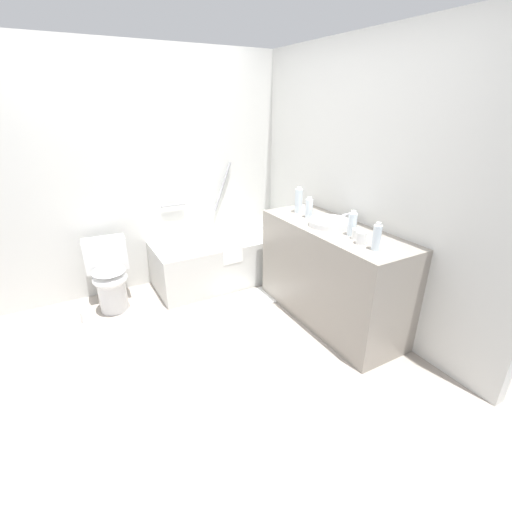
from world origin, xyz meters
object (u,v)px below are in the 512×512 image
(bathtub, at_px, (222,258))
(toilet_paper_roll, at_px, (87,316))
(drinking_glass_1, at_px, (361,238))
(toilet, at_px, (109,275))
(sink_faucet, at_px, (348,218))
(drinking_glass_0, at_px, (356,234))
(water_bottle_3, at_px, (299,200))
(water_bottle_0, at_px, (309,208))
(bath_mat, at_px, (254,298))
(sink_basin, at_px, (330,223))
(water_bottle_1, at_px, (377,237))
(water_bottle_2, at_px, (352,224))

(bathtub, relative_size, toilet_paper_roll, 12.70)
(drinking_glass_1, bearing_deg, toilet, 136.31)
(bathtub, height_order, sink_faucet, bathtub)
(sink_faucet, distance_m, drinking_glass_0, 0.43)
(water_bottle_3, bearing_deg, water_bottle_0, -93.62)
(toilet_paper_roll, bearing_deg, bath_mat, -14.24)
(bathtub, relative_size, sink_basin, 4.07)
(bathtub, distance_m, toilet, 1.18)
(water_bottle_1, distance_m, water_bottle_2, 0.32)
(sink_faucet, xyz_separation_m, bath_mat, (-0.64, 0.57, -0.92))
(water_bottle_1, distance_m, bath_mat, 1.56)
(toilet, xyz_separation_m, sink_faucet, (1.93, -1.11, 0.58))
(water_bottle_3, bearing_deg, sink_faucet, -64.61)
(sink_basin, bearing_deg, toilet_paper_roll, 154.09)
(sink_faucet, height_order, bath_mat, sink_faucet)
(water_bottle_2, distance_m, bath_mat, 1.36)
(sink_faucet, distance_m, water_bottle_3, 0.51)
(toilet, distance_m, toilet_paper_roll, 0.42)
(toilet_paper_roll, bearing_deg, water_bottle_0, -19.27)
(sink_basin, distance_m, drinking_glass_1, 0.46)
(water_bottle_0, bearing_deg, water_bottle_1, -93.79)
(bathtub, distance_m, water_bottle_0, 1.22)
(drinking_glass_0, relative_size, drinking_glass_1, 0.89)
(water_bottle_2, height_order, bath_mat, water_bottle_2)
(water_bottle_2, height_order, drinking_glass_1, water_bottle_2)
(sink_basin, bearing_deg, water_bottle_1, -97.19)
(sink_basin, height_order, water_bottle_2, water_bottle_2)
(drinking_glass_0, bearing_deg, drinking_glass_1, -111.80)
(water_bottle_1, xyz_separation_m, water_bottle_3, (0.07, 1.05, 0.02))
(toilet, height_order, drinking_glass_0, drinking_glass_0)
(sink_basin, relative_size, water_bottle_2, 1.77)
(bathtub, bearing_deg, sink_basin, -64.01)
(water_bottle_2, bearing_deg, water_bottle_0, 90.87)
(sink_faucet, xyz_separation_m, water_bottle_2, (-0.22, -0.28, 0.06))
(sink_basin, xyz_separation_m, drinking_glass_1, (-0.08, -0.45, 0.02))
(water_bottle_1, bearing_deg, bath_mat, 106.99)
(sink_faucet, height_order, water_bottle_0, water_bottle_0)
(drinking_glass_1, xyz_separation_m, bath_mat, (-0.35, 1.02, -0.93))
(water_bottle_0, xyz_separation_m, bath_mat, (-0.41, 0.29, -0.98))
(water_bottle_1, xyz_separation_m, drinking_glass_1, (-0.00, 0.14, -0.05))
(bathtub, bearing_deg, drinking_glass_1, -73.39)
(sink_basin, bearing_deg, drinking_glass_0, -96.03)
(drinking_glass_1, height_order, bath_mat, drinking_glass_1)
(bathtub, relative_size, water_bottle_1, 7.08)
(bathtub, relative_size, drinking_glass_0, 17.99)
(water_bottle_2, height_order, toilet_paper_roll, water_bottle_2)
(water_bottle_0, height_order, water_bottle_3, water_bottle_3)
(bathtub, xyz_separation_m, sink_basin, (0.54, -1.11, 0.65))
(sink_basin, xyz_separation_m, toilet_paper_roll, (-1.98, 0.96, -0.86))
(water_bottle_3, height_order, bath_mat, water_bottle_3)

